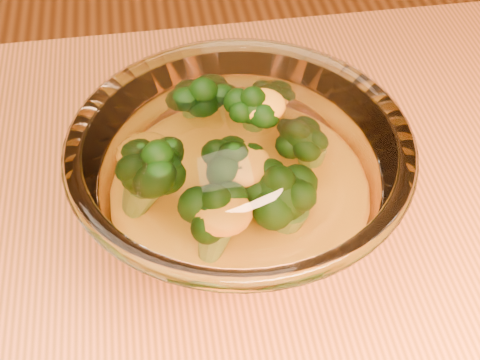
# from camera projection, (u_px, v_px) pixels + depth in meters

# --- Properties ---
(glass_bowl) EXTENTS (0.23, 0.23, 0.10)m
(glass_bowl) POSITION_uv_depth(u_px,v_px,m) (240.00, 185.00, 0.46)
(glass_bowl) COLOR white
(glass_bowl) RESTS_ON table
(cheese_sauce) EXTENTS (0.13, 0.13, 0.04)m
(cheese_sauce) POSITION_uv_depth(u_px,v_px,m) (240.00, 205.00, 0.48)
(cheese_sauce) COLOR #FAA915
(cheese_sauce) RESTS_ON glass_bowl
(broccoli_heap) EXTENTS (0.15, 0.15, 0.07)m
(broccoli_heap) POSITION_uv_depth(u_px,v_px,m) (220.00, 161.00, 0.45)
(broccoli_heap) COLOR black
(broccoli_heap) RESTS_ON cheese_sauce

